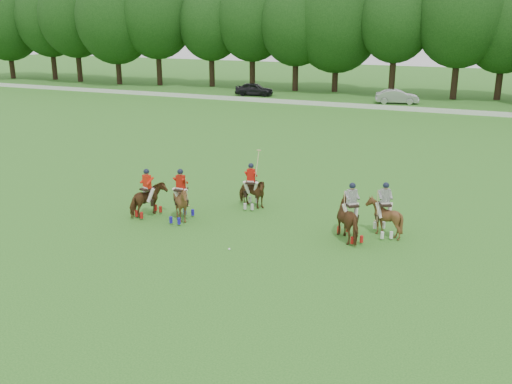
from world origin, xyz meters
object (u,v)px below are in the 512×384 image
at_px(polo_red_c, 181,202).
at_px(polo_ball, 229,249).
at_px(polo_red_b, 251,192).
at_px(car_left, 254,89).
at_px(polo_red_a, 148,199).
at_px(polo_stripe_a, 351,219).
at_px(car_mid, 397,97).
at_px(polo_stripe_b, 384,217).

distance_m(polo_red_c, polo_ball, 4.09).
xyz_separation_m(polo_red_b, polo_red_c, (-2.11, -2.86, 0.10)).
xyz_separation_m(car_left, polo_red_a, (11.40, -39.41, 0.06)).
xyz_separation_m(polo_red_b, polo_stripe_a, (5.29, -2.14, 0.12)).
bearing_deg(polo_red_c, polo_stripe_a, 5.58).
height_order(car_left, car_mid, car_left).
bearing_deg(polo_red_a, polo_red_b, 37.06).
xyz_separation_m(polo_red_a, polo_stripe_b, (10.26, 1.74, 0.02)).
bearing_deg(polo_ball, polo_red_b, 103.82).
bearing_deg(car_left, polo_red_c, -169.46).
distance_m(polo_red_b, polo_stripe_b, 6.54).
relative_size(polo_red_c, polo_stripe_a, 0.99).
bearing_deg(polo_stripe_b, polo_red_a, -170.38).
bearing_deg(polo_red_a, polo_stripe_b, 9.62).
bearing_deg(polo_stripe_b, car_mid, 98.57).
xyz_separation_m(polo_red_b, polo_stripe_b, (6.44, -1.15, 0.05)).
xyz_separation_m(polo_stripe_a, polo_stripe_b, (1.15, 0.99, -0.06)).
xyz_separation_m(car_mid, polo_ball, (0.48, -41.58, -0.67)).
height_order(polo_red_c, polo_ball, polo_red_c).
bearing_deg(car_mid, polo_red_c, 161.78).
distance_m(car_left, car_mid, 15.99).
distance_m(polo_red_b, polo_stripe_a, 5.71).
height_order(polo_red_b, polo_ball, polo_red_b).
distance_m(polo_red_b, polo_red_c, 3.56).
bearing_deg(polo_stripe_b, polo_ball, -143.01).
height_order(car_left, polo_red_a, polo_red_a).
distance_m(car_mid, polo_red_c, 39.48).
bearing_deg(polo_stripe_b, car_left, 119.91).
bearing_deg(polo_red_b, polo_stripe_a, -22.00).
height_order(polo_stripe_a, polo_stripe_b, polo_stripe_a).
bearing_deg(polo_red_a, polo_red_c, 0.95).
xyz_separation_m(car_mid, polo_stripe_b, (5.67, -37.67, 0.10)).
xyz_separation_m(polo_red_a, polo_red_c, (1.72, 0.03, 0.07)).
height_order(polo_stripe_b, polo_ball, polo_stripe_b).
bearing_deg(car_left, polo_red_b, -165.25).
bearing_deg(polo_ball, polo_stripe_b, 36.99).
distance_m(polo_red_a, polo_red_c, 1.72).
relative_size(car_mid, polo_red_a, 1.97).
xyz_separation_m(polo_red_a, polo_stripe_a, (9.12, 0.75, 0.09)).
relative_size(car_left, polo_red_a, 1.94).
bearing_deg(polo_stripe_a, polo_red_a, -175.28).
bearing_deg(car_mid, polo_red_b, 164.75).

